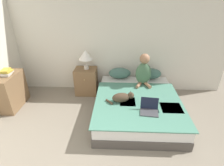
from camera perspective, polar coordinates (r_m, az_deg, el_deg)
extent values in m
cube|color=beige|center=(4.19, -0.26, 13.86)|extent=(5.53, 0.05, 2.55)
cube|color=#4C4742|center=(3.73, 8.01, -8.44)|extent=(1.62, 1.99, 0.18)
cube|color=silver|center=(3.62, 8.21, -6.01)|extent=(1.59, 1.96, 0.20)
cube|color=#4C8470|center=(3.40, 8.61, -6.33)|extent=(1.66, 1.59, 0.02)
cube|color=#3D4784|center=(3.30, 12.34, -7.80)|extent=(0.27, 0.32, 0.01)
cube|color=#3D4784|center=(3.39, 5.13, -6.13)|extent=(0.29, 0.31, 0.01)
cube|color=#3D4784|center=(3.39, 18.80, -7.71)|extent=(0.38, 0.34, 0.01)
ellipsoid|color=#42665B|center=(4.21, 2.54, 3.22)|extent=(0.53, 0.26, 0.26)
ellipsoid|color=#42665B|center=(4.28, 12.33, 2.98)|extent=(0.53, 0.26, 0.26)
ellipsoid|color=#476B4C|center=(3.95, 10.19, 3.02)|extent=(0.34, 0.19, 0.51)
sphere|color=#9E7051|center=(3.82, 10.63, 7.82)|extent=(0.22, 0.22, 0.22)
cylinder|color=#9E7051|center=(3.93, 8.77, -0.58)|extent=(0.16, 0.25, 0.07)
cylinder|color=#9E7051|center=(3.96, 11.48, -0.63)|extent=(0.16, 0.25, 0.07)
ellipsoid|color=#473828|center=(3.33, 2.94, -4.77)|extent=(0.37, 0.25, 0.18)
sphere|color=#473828|center=(3.35, 6.17, -4.06)|extent=(0.13, 0.13, 0.13)
cone|color=#473828|center=(3.36, 6.06, -3.08)|extent=(0.06, 0.06, 0.06)
cone|color=#473828|center=(3.30, 6.37, -3.68)|extent=(0.06, 0.06, 0.06)
cylinder|color=#473828|center=(3.33, -0.91, -6.15)|extent=(0.15, 0.17, 0.04)
cube|color=#424247|center=(3.14, 12.03, -9.47)|extent=(0.33, 0.24, 0.02)
cube|color=black|center=(3.18, 12.13, -6.45)|extent=(0.31, 0.09, 0.21)
cube|color=brown|center=(4.33, -8.39, 0.59)|extent=(0.52, 0.41, 0.65)
sphere|color=tan|center=(4.08, -9.03, 1.02)|extent=(0.03, 0.03, 0.03)
cylinder|color=beige|center=(4.17, -8.36, 5.10)|extent=(0.11, 0.11, 0.09)
cylinder|color=beige|center=(4.13, -8.48, 6.66)|extent=(0.02, 0.02, 0.16)
cone|color=white|center=(4.07, -8.66, 9.10)|extent=(0.32, 0.32, 0.21)
cube|color=brown|center=(4.33, -29.75, -2.28)|extent=(0.29, 0.74, 0.76)
cube|color=beige|center=(4.17, -31.06, 2.40)|extent=(0.17, 0.21, 0.03)
cube|color=beige|center=(4.16, -31.15, 2.84)|extent=(0.19, 0.25, 0.04)
cube|color=gold|center=(4.15, -31.13, 3.31)|extent=(0.19, 0.20, 0.03)
cube|color=gold|center=(4.13, -31.48, 3.62)|extent=(0.17, 0.23, 0.03)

